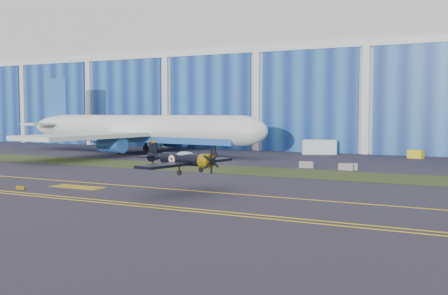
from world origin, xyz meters
The scene contains 15 objects.
ground centered at (0.00, 0.00, 0.00)m, with size 260.00×260.00×0.00m, color #2E2B3A.
grass_median centered at (0.00, 14.00, 0.02)m, with size 260.00×10.00×0.02m, color #475128.
hangar centered at (0.00, 71.79, 14.96)m, with size 220.00×45.70×30.00m.
taxiway_centreline centered at (0.00, -5.00, 0.01)m, with size 200.00×0.20×0.02m, color yellow.
edge_line_near centered at (0.00, -14.50, 0.01)m, with size 80.00×0.20×0.02m, color yellow.
edge_line_far centered at (0.00, -13.50, 0.01)m, with size 80.00×0.20×0.02m, color yellow.
hold_short_ladder centered at (-18.00, -8.10, 0.01)m, with size 6.00×2.40×0.02m, color yellow, non-canonical shape.
guard_board_left centered at (-22.00, -12.00, 0.17)m, with size 1.20×0.15×0.35m, color yellow.
warbird centered at (-6.23, -6.38, 3.25)m, with size 11.79×13.33×3.44m.
jetliner centered at (-38.57, 32.57, 10.37)m, with size 64.27×56.20×20.74m.
shipping_container centered at (-7.71, 45.28, 1.34)m, with size 6.21×2.48×2.69m, color white.
tug centered at (9.54, 44.14, 0.71)m, with size 2.43×1.52×1.41m, color yellow.
barrier_a centered at (-2.37, 20.92, 0.45)m, with size 2.00×0.60×0.90m, color gray.
barrier_b centered at (3.74, 20.99, 0.45)m, with size 2.00×0.60×0.90m, color gray.
barrier_c centered at (3.34, 20.38, 0.45)m, with size 2.00×0.60×0.90m, color #9A918F.
Camera 1 is at (19.92, -49.83, 7.78)m, focal length 42.00 mm.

